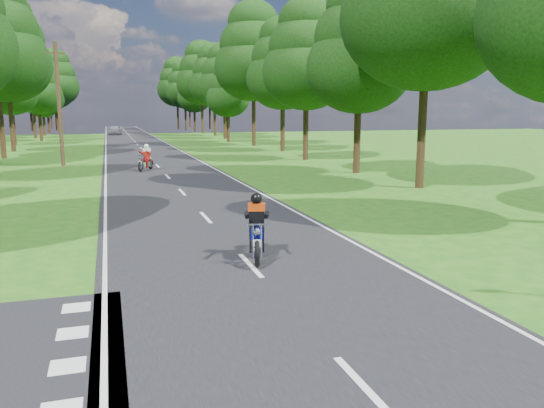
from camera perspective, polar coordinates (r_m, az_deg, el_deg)
name	(u,v)px	position (r m, az deg, el deg)	size (l,w,h in m)	color
ground	(276,293)	(10.82, 0.43, -9.60)	(160.00, 160.00, 0.00)	#205A14
main_road	(138,145)	(59.91, -14.26, 6.22)	(7.00, 140.00, 0.02)	black
road_markings	(137,145)	(58.03, -14.30, 6.12)	(7.40, 140.00, 0.01)	silver
treeline	(142,73)	(70.08, -13.82, 13.49)	(40.00, 115.35, 14.78)	black
telegraph_pole	(59,104)	(37.83, -21.93, 9.95)	(1.20, 0.26, 8.00)	#382616
rider_near_blue	(257,226)	(13.12, -1.66, -2.38)	(0.64, 1.92, 1.60)	#0D148F
rider_far_red	(146,157)	(33.43, -13.45, 4.90)	(0.64, 1.93, 1.61)	maroon
distant_car	(115,130)	(85.11, -16.54, 7.64)	(1.71, 4.25, 1.45)	#A5A6AC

